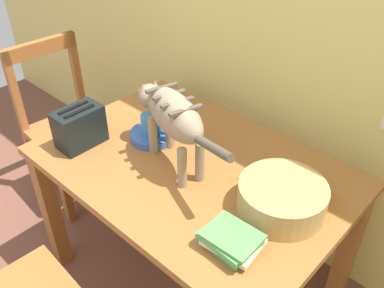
% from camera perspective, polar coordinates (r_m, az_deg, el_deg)
% --- Properties ---
extents(wall_rear, '(5.16, 0.11, 2.50)m').
position_cam_1_polar(wall_rear, '(1.93, 11.14, 18.59)').
color(wall_rear, '#E3D675').
rests_on(wall_rear, ground_plane).
extents(dining_table, '(1.26, 0.86, 0.74)m').
position_cam_1_polar(dining_table, '(1.77, -0.00, -5.00)').
color(dining_table, '#99602F').
rests_on(dining_table, ground_plane).
extents(cat, '(0.62, 0.24, 0.32)m').
position_cam_1_polar(cat, '(1.59, -2.71, 3.91)').
color(cat, gray).
rests_on(cat, dining_table).
extents(saucer_bowl, '(0.20, 0.20, 0.03)m').
position_cam_1_polar(saucer_bowl, '(1.86, -5.36, 1.19)').
color(saucer_bowl, '#355CB1').
rests_on(saucer_bowl, dining_table).
extents(coffee_mug, '(0.14, 0.10, 0.09)m').
position_cam_1_polar(coffee_mug, '(1.82, -5.40, 2.71)').
color(coffee_mug, '#357FC0').
rests_on(coffee_mug, saucer_bowl).
extents(magazine, '(0.29, 0.24, 0.01)m').
position_cam_1_polar(magazine, '(1.64, 11.94, -5.46)').
color(magazine, '#479E57').
rests_on(magazine, dining_table).
extents(book_stack, '(0.20, 0.16, 0.07)m').
position_cam_1_polar(book_stack, '(1.38, 5.32, -12.80)').
color(book_stack, '#4E9D5F').
rests_on(book_stack, dining_table).
extents(wicker_basket, '(0.31, 0.31, 0.11)m').
position_cam_1_polar(wicker_basket, '(1.51, 12.08, -7.10)').
color(wicker_basket, tan).
rests_on(wicker_basket, dining_table).
extents(toaster, '(0.12, 0.20, 0.18)m').
position_cam_1_polar(toaster, '(1.84, -15.00, 2.24)').
color(toaster, black).
rests_on(toaster, dining_table).
extents(wooden_chair_near, '(0.45, 0.45, 0.93)m').
position_cam_1_polar(wooden_chair_near, '(2.55, -16.55, 2.30)').
color(wooden_chair_near, '#9F5F2F').
rests_on(wooden_chair_near, ground_plane).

